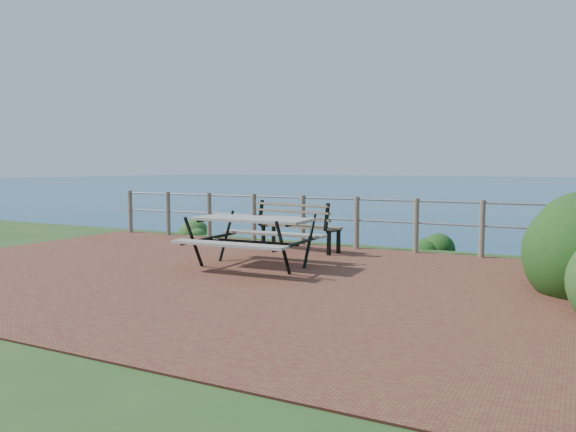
# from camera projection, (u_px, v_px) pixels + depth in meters

# --- Properties ---
(ground) EXTENTS (10.00, 7.00, 0.12)m
(ground) POSITION_uv_depth(u_px,v_px,m) (204.00, 274.00, 8.38)
(ground) COLOR brown
(ground) RESTS_ON ground
(ocean) EXTENTS (1200.00, 1200.00, 0.00)m
(ocean) POSITION_uv_depth(u_px,v_px,m) (565.00, 171.00, 184.91)
(ocean) COLOR #135475
(ocean) RESTS_ON ground
(safety_railing) EXTENTS (9.40, 0.10, 1.00)m
(safety_railing) POSITION_uv_depth(u_px,v_px,m) (303.00, 217.00, 11.28)
(safety_railing) COLOR #6B5B4C
(safety_railing) RESTS_ON ground
(picnic_table) EXTENTS (1.87, 1.60, 0.78)m
(picnic_table) POSITION_uv_depth(u_px,v_px,m) (252.00, 237.00, 8.75)
(picnic_table) COLOR #A39D92
(picnic_table) RESTS_ON ground
(park_bench) EXTENTS (1.71, 0.71, 0.94)m
(park_bench) POSITION_uv_depth(u_px,v_px,m) (300.00, 219.00, 10.52)
(park_bench) COLOR brown
(park_bench) RESTS_ON ground
(shrub_lip_west) EXTENTS (0.72, 0.72, 0.44)m
(shrub_lip_west) POSITION_uv_depth(u_px,v_px,m) (194.00, 233.00, 13.45)
(shrub_lip_west) COLOR #21521E
(shrub_lip_west) RESTS_ON ground
(shrub_lip_east) EXTENTS (0.71, 0.71, 0.43)m
(shrub_lip_east) POSITION_uv_depth(u_px,v_px,m) (427.00, 248.00, 11.06)
(shrub_lip_east) COLOR #193E13
(shrub_lip_east) RESTS_ON ground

